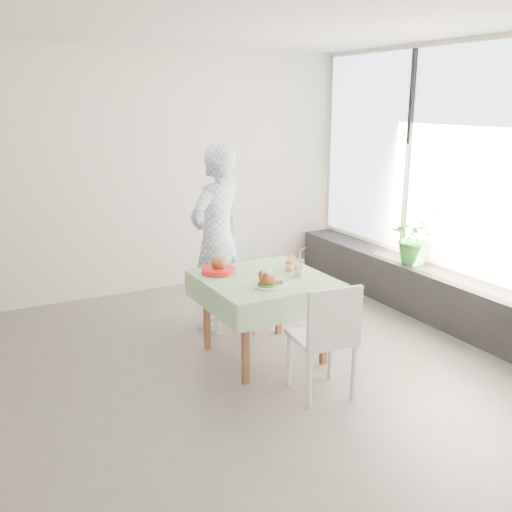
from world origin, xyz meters
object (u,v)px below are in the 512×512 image
juice_cup_orange (290,264)px  potted_plant (414,237)px  cafe_table (264,308)px  chair_near (322,360)px  diner (217,239)px  main_dish (269,281)px  chair_far (236,301)px

juice_cup_orange → potted_plant: size_ratio=0.46×
cafe_table → chair_near: bearing=-84.4°
chair_near → juice_cup_orange: juice_cup_orange is taller
diner → main_dish: bearing=64.7°
chair_far → diner: diner is taller
cafe_table → juice_cup_orange: juice_cup_orange is taller
diner → juice_cup_orange: diner is taller
potted_plant → chair_far: bearing=169.4°
juice_cup_orange → potted_plant: (1.75, 0.32, -0.01)m
cafe_table → main_dish: (-0.09, -0.25, 0.33)m
chair_far → diner: bearing=144.7°
chair_far → chair_near: (-0.00, -1.53, 0.01)m
chair_near → diner: diner is taller
cafe_table → potted_plant: bearing=10.2°
juice_cup_orange → chair_far: bearing=107.2°
chair_far → juice_cup_orange: size_ratio=3.26×
chair_far → chair_near: bearing=-90.2°
cafe_table → juice_cup_orange: bearing=9.3°
chair_far → diner: 0.66m
main_dish → chair_near: bearing=-72.8°
diner → potted_plant: size_ratio=3.11×
chair_near → cafe_table: bearing=95.6°
juice_cup_orange → diner: bearing=114.5°
cafe_table → chair_near: (0.08, -0.79, -0.18)m
juice_cup_orange → potted_plant: bearing=10.3°
chair_far → diner: size_ratio=0.48×
chair_near → diner: bearing=95.0°
cafe_table → juice_cup_orange: size_ratio=3.93×
main_dish → juice_cup_orange: bearing=38.2°
chair_far → main_dish: main_dish is taller
cafe_table → juice_cup_orange: 0.46m
potted_plant → diner: bearing=167.4°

